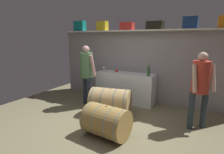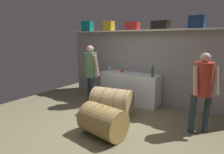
% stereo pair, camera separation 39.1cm
% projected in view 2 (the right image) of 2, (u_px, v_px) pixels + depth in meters
% --- Properties ---
extents(ground_plane, '(6.52, 7.58, 0.02)m').
position_uv_depth(ground_plane, '(115.00, 122.00, 4.11)').
color(ground_plane, '#716A4E').
extents(back_wall_panel, '(5.32, 0.10, 2.02)m').
position_uv_depth(back_wall_panel, '(147.00, 67.00, 5.23)').
color(back_wall_panel, gray).
rests_on(back_wall_panel, ground).
extents(high_shelf_board, '(4.90, 0.40, 0.03)m').
position_uv_depth(high_shelf_board, '(146.00, 30.00, 4.90)').
color(high_shelf_board, silver).
rests_on(high_shelf_board, back_wall_panel).
extents(toolcase_teal, '(0.38, 0.20, 0.32)m').
position_uv_depth(toolcase_teal, '(88.00, 26.00, 5.99)').
color(toolcase_teal, '#12827E').
rests_on(toolcase_teal, high_shelf_board).
extents(toolcase_yellow, '(0.32, 0.21, 0.28)m').
position_uv_depth(toolcase_yellow, '(109.00, 26.00, 5.53)').
color(toolcase_yellow, gold).
rests_on(toolcase_yellow, high_shelf_board).
extents(toolcase_red, '(0.38, 0.27, 0.22)m').
position_uv_depth(toolcase_red, '(133.00, 26.00, 5.09)').
color(toolcase_red, red).
rests_on(toolcase_red, high_shelf_board).
extents(toolcase_black, '(0.44, 0.31, 0.21)m').
position_uv_depth(toolcase_black, '(161.00, 25.00, 4.66)').
color(toolcase_black, black).
rests_on(toolcase_black, high_shelf_board).
extents(toolcase_navy, '(0.34, 0.29, 0.28)m').
position_uv_depth(toolcase_navy, '(197.00, 22.00, 4.18)').
color(toolcase_navy, navy).
rests_on(toolcase_navy, high_shelf_board).
extents(work_cabinet, '(1.71, 0.53, 0.85)m').
position_uv_depth(work_cabinet, '(130.00, 88.00, 5.29)').
color(work_cabinet, white).
rests_on(work_cabinet, ground).
extents(wine_bottle_green, '(0.07, 0.07, 0.32)m').
position_uv_depth(wine_bottle_green, '(153.00, 72.00, 4.66)').
color(wine_bottle_green, '#2D5526').
rests_on(wine_bottle_green, work_cabinet).
extents(wine_glass, '(0.07, 0.07, 0.12)m').
position_uv_depth(wine_glass, '(109.00, 68.00, 5.66)').
color(wine_glass, white).
rests_on(wine_glass, work_cabinet).
extents(red_funnel, '(0.11, 0.11, 0.10)m').
position_uv_depth(red_funnel, '(122.00, 70.00, 5.39)').
color(red_funnel, red).
rests_on(red_funnel, work_cabinet).
extents(wine_barrel_near, '(0.88, 0.67, 0.61)m').
position_uv_depth(wine_barrel_near, '(103.00, 121.00, 3.45)').
color(wine_barrel_near, olive).
rests_on(wine_barrel_near, ground).
extents(wine_barrel_far, '(1.04, 0.80, 0.66)m').
position_uv_depth(wine_barrel_far, '(112.00, 101.00, 4.43)').
color(wine_barrel_far, tan).
rests_on(wine_barrel_far, ground).
extents(winemaker_pouring, '(0.48, 0.45, 1.57)m').
position_uv_depth(winemaker_pouring, '(203.00, 85.00, 3.43)').
color(winemaker_pouring, '#28343A').
rests_on(winemaker_pouring, ground).
extents(visitor_tasting, '(0.50, 0.47, 1.64)m').
position_uv_depth(visitor_tasting, '(91.00, 69.00, 4.95)').
color(visitor_tasting, '#27313C').
rests_on(visitor_tasting, ground).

